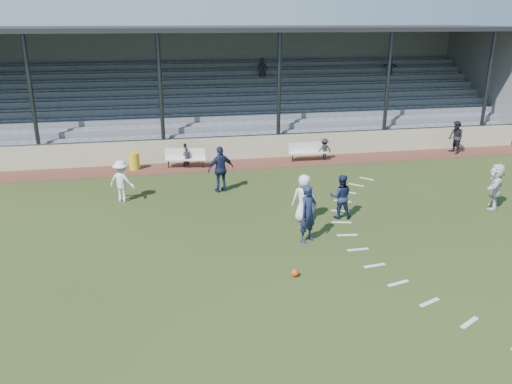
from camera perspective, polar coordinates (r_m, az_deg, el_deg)
ground at (r=15.64m, az=1.78°, el=-7.48°), size 90.00×90.00×0.00m
cinder_track at (r=25.31m, az=-3.49°, el=3.09°), size 34.00×2.00×0.02m
retaining_wall at (r=26.16m, az=-3.83°, el=4.95°), size 34.00×0.18×1.20m
bench_left at (r=24.96m, az=-8.09°, el=4.07°), size 2.04×0.82×0.95m
bench_right at (r=26.09m, az=5.95°, el=4.82°), size 2.00×0.46×0.95m
trash_bin at (r=25.12m, az=-13.75°, el=3.44°), size 0.51×0.51×0.82m
football at (r=14.55m, az=4.47°, el=-9.19°), size 0.23×0.23×0.23m
player_white_lead at (r=18.11m, az=5.50°, el=-0.70°), size 0.88×0.59×1.76m
player_navy_lead at (r=16.45m, az=5.99°, el=-2.48°), size 0.85×0.77×1.94m
player_navy_mid at (r=18.60m, az=9.67°, el=-0.51°), size 0.93×0.79×1.67m
player_white_wing at (r=20.73m, az=-15.09°, el=1.21°), size 1.27×1.07×1.70m
player_navy_wing at (r=21.17m, az=-4.04°, el=2.61°), size 1.25×0.78×1.98m
player_white_back at (r=21.39m, az=25.69°, el=0.62°), size 1.47×1.62×1.80m
official at (r=29.41m, az=21.87°, el=5.82°), size 0.72×0.90×1.77m
sub_left_near at (r=24.87m, az=-7.93°, el=3.89°), size 0.43×0.35×1.02m
sub_left_far at (r=25.20m, az=-8.05°, el=4.25°), size 0.69×0.31×1.15m
sub_right at (r=26.31m, az=7.83°, el=4.87°), size 0.76×0.48×1.14m
grandstand at (r=30.42m, az=-5.06°, el=10.02°), size 34.60×9.00×6.61m
penalty_arc at (r=16.95m, az=15.57°, el=-5.98°), size 3.89×14.63×0.01m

